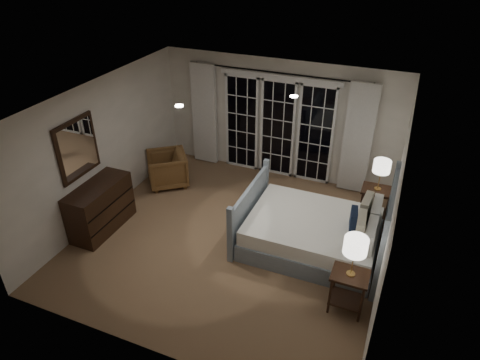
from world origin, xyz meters
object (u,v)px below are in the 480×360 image
at_px(bed, 316,232).
at_px(lamp_left, 356,246).
at_px(nightstand_left, 348,286).
at_px(lamp_right, 382,167).
at_px(dresser, 100,207).
at_px(armchair, 167,169).
at_px(nightstand_right, 375,200).

xyz_separation_m(bed, lamp_left, (0.72, -1.15, 0.81)).
relative_size(nightstand_left, lamp_right, 1.14).
xyz_separation_m(nightstand_left, lamp_left, (0.00, -0.00, 0.71)).
bearing_deg(bed, dresser, -166.22).
distance_m(nightstand_left, lamp_left, 0.71).
relative_size(nightstand_left, armchair, 0.84).
xyz_separation_m(lamp_left, dresser, (-4.37, 0.25, -0.70)).
bearing_deg(dresser, lamp_left, -3.30).
bearing_deg(nightstand_right, nightstand_left, -91.66).
distance_m(bed, dresser, 3.75).
bearing_deg(armchair, nightstand_left, 26.33).
bearing_deg(nightstand_right, armchair, -176.01).
relative_size(lamp_left, armchair, 0.78).
relative_size(bed, nightstand_right, 3.36).
xyz_separation_m(lamp_right, dresser, (-4.43, -2.06, -0.70)).
distance_m(lamp_right, armchair, 4.23).
bearing_deg(dresser, armchair, 80.66).
xyz_separation_m(armchair, dresser, (-0.29, -1.77, 0.09)).
xyz_separation_m(bed, nightstand_left, (0.72, -1.15, 0.10)).
bearing_deg(lamp_left, armchair, 153.65).
height_order(bed, lamp_right, bed).
bearing_deg(lamp_right, dresser, -155.12).
distance_m(nightstand_right, dresser, 4.89).
relative_size(nightstand_right, lamp_left, 1.12).
xyz_separation_m(nightstand_right, dresser, (-4.43, -2.06, -0.01)).
xyz_separation_m(bed, dresser, (-3.64, -0.89, 0.11)).
bearing_deg(bed, nightstand_right, 55.80).
relative_size(bed, nightstand_left, 3.51).
bearing_deg(dresser, nightstand_right, 24.88).
relative_size(armchair, dresser, 0.63).
bearing_deg(nightstand_left, dresser, 176.70).
xyz_separation_m(bed, nightstand_right, (0.79, 1.16, 0.12)).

